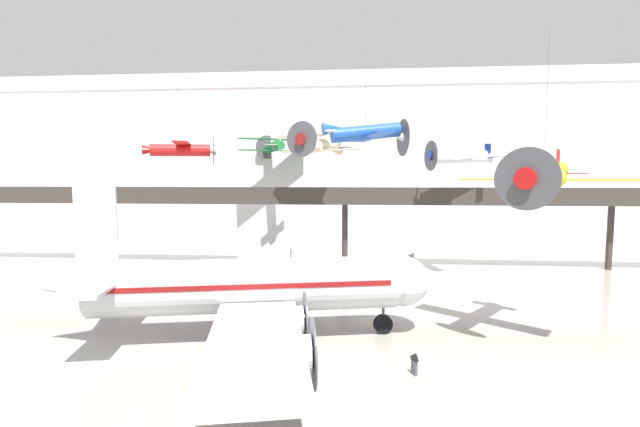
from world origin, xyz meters
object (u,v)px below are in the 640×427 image
at_px(suspended_plane_green_biplane, 273,146).
at_px(info_sign_pedestal, 414,366).
at_px(suspended_plane_cream_biplane, 321,145).
at_px(suspended_plane_white_twin, 460,157).
at_px(suspended_plane_blue_trainer, 366,133).
at_px(suspended_plane_yellow_lowwing, 544,174).
at_px(airliner_silver_main, 246,286).
at_px(suspended_plane_red_highwing, 181,150).

xyz_separation_m(suspended_plane_green_biplane, info_sign_pedestal, (13.70, -31.41, -14.01)).
distance_m(suspended_plane_cream_biplane, info_sign_pedestal, 27.06).
relative_size(suspended_plane_cream_biplane, suspended_plane_white_twin, 1.06).
xyz_separation_m(suspended_plane_blue_trainer, suspended_plane_white_twin, (10.27, 15.98, -1.02)).
distance_m(suspended_plane_yellow_lowwing, suspended_plane_blue_trainer, 11.65).
distance_m(suspended_plane_cream_biplane, suspended_plane_white_twin, 14.80).
height_order(suspended_plane_yellow_lowwing, info_sign_pedestal, suspended_plane_yellow_lowwing).
relative_size(airliner_silver_main, suspended_plane_yellow_lowwing, 2.67).
xyz_separation_m(suspended_plane_cream_biplane, suspended_plane_white_twin, (14.65, 1.65, -1.25)).
relative_size(suspended_plane_blue_trainer, info_sign_pedestal, 6.05).
relative_size(suspended_plane_cream_biplane, suspended_plane_blue_trainer, 1.26).
bearing_deg(airliner_silver_main, info_sign_pedestal, -33.67).
height_order(suspended_plane_blue_trainer, suspended_plane_green_biplane, suspended_plane_green_biplane).
distance_m(suspended_plane_blue_trainer, suspended_plane_white_twin, 19.02).
height_order(suspended_plane_cream_biplane, info_sign_pedestal, suspended_plane_cream_biplane).
distance_m(airliner_silver_main, suspended_plane_white_twin, 28.35).
bearing_deg(suspended_plane_white_twin, airliner_silver_main, 32.20).
height_order(suspended_plane_green_biplane, info_sign_pedestal, suspended_plane_green_biplane).
bearing_deg(info_sign_pedestal, suspended_plane_green_biplane, 85.83).
distance_m(suspended_plane_blue_trainer, suspended_plane_green_biplane, 25.85).
bearing_deg(suspended_plane_cream_biplane, suspended_plane_yellow_lowwing, 66.38).
xyz_separation_m(suspended_plane_white_twin, info_sign_pedestal, (-7.72, -24.08, -12.21)).
distance_m(suspended_plane_green_biplane, info_sign_pedestal, 37.02).
bearing_deg(info_sign_pedestal, suspended_plane_white_twin, 44.48).
distance_m(suspended_plane_white_twin, suspended_plane_red_highwing, 28.13).
xyz_separation_m(suspended_plane_blue_trainer, suspended_plane_green_biplane, (-11.16, 23.31, 0.78)).
xyz_separation_m(suspended_plane_yellow_lowwing, suspended_plane_red_highwing, (-26.94, 9.82, 2.21)).
bearing_deg(suspended_plane_white_twin, suspended_plane_blue_trainer, 41.48).
height_order(airliner_silver_main, suspended_plane_yellow_lowwing, suspended_plane_yellow_lowwing).
bearing_deg(suspended_plane_blue_trainer, suspended_plane_white_twin, 43.17).
bearing_deg(suspended_plane_green_biplane, suspended_plane_red_highwing, 137.61).
bearing_deg(suspended_plane_green_biplane, suspended_plane_cream_biplane, -168.81).
bearing_deg(airliner_silver_main, suspended_plane_red_highwing, 117.63).
height_order(suspended_plane_yellow_lowwing, suspended_plane_red_highwing, suspended_plane_red_highwing).
bearing_deg(suspended_plane_cream_biplane, info_sign_pedestal, 43.09).
relative_size(suspended_plane_blue_trainer, suspended_plane_red_highwing, 0.94).
distance_m(suspended_plane_cream_biplane, suspended_plane_yellow_lowwing, 23.54).
bearing_deg(suspended_plane_white_twin, suspended_plane_red_highwing, 4.13).
xyz_separation_m(suspended_plane_yellow_lowwing, suspended_plane_blue_trainer, (-10.76, 3.43, 2.87)).
bearing_deg(suspended_plane_yellow_lowwing, info_sign_pedestal, -24.40).
height_order(suspended_plane_yellow_lowwing, suspended_plane_blue_trainer, suspended_plane_blue_trainer).
bearing_deg(info_sign_pedestal, airliner_silver_main, 130.28).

